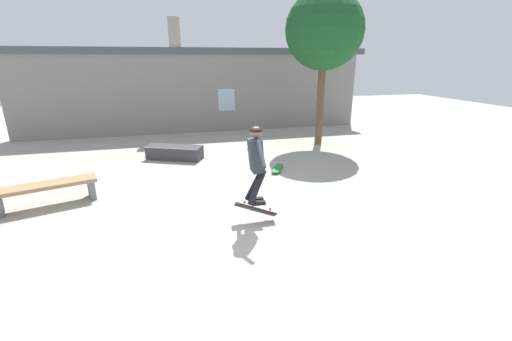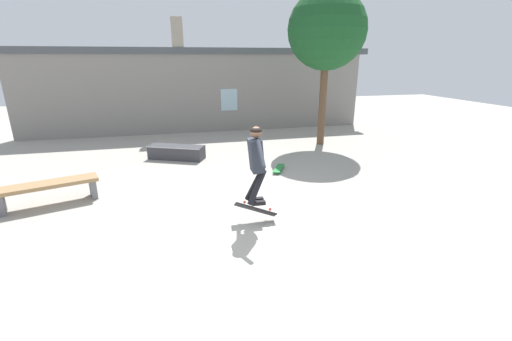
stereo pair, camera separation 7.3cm
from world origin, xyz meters
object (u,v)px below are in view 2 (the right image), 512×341
park_bench (48,188)px  skate_ledge (177,152)px  tree_right (327,31)px  skateboard_flipping (256,209)px  skateboard_resting (279,168)px  skater (256,159)px

park_bench → skate_ledge: 4.03m
tree_right → skateboard_flipping: tree_right is taller
tree_right → skateboard_resting: tree_right is taller
skater → skateboard_flipping: bearing=-127.1°
park_bench → skateboard_flipping: 4.49m
skater → skateboard_flipping: (-0.02, -0.02, -1.00)m
park_bench → skater: skater is taller
park_bench → skateboard_flipping: park_bench is taller
tree_right → skateboard_flipping: size_ratio=6.61×
skate_ledge → tree_right: bearing=33.1°
skater → skateboard_flipping: size_ratio=1.88×
skate_ledge → skater: skater is taller
skate_ledge → park_bench: bearing=-107.5°
skateboard_flipping → tree_right: bearing=65.5°
park_bench → tree_right: bearing=7.1°
skate_ledge → skateboard_flipping: 4.99m
tree_right → park_bench: 9.38m
park_bench → skateboard_resting: size_ratio=2.48×
tree_right → skate_ledge: size_ratio=2.91×
skate_ledge → skateboard_resting: (2.74, -1.90, -0.14)m
tree_right → skateboard_resting: size_ratio=6.47×
skater → skateboard_resting: size_ratio=1.84×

